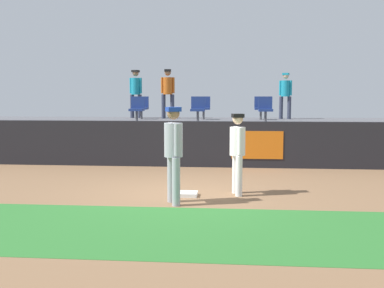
{
  "coord_description": "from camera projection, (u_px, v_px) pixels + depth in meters",
  "views": [
    {
      "loc": [
        1.0,
        -9.34,
        2.09
      ],
      "look_at": [
        0.1,
        0.93,
        1.0
      ],
      "focal_mm": 41.97,
      "sensor_mm": 36.0,
      "label": 1
    }
  ],
  "objects": [
    {
      "name": "seat_front_right",
      "position": [
        265.0,
        108.0,
        14.52
      ],
      "size": [
        0.45,
        0.44,
        0.84
      ],
      "color": "#4C4C51",
      "rests_on": "bleacher_platform"
    },
    {
      "name": "player_runner_visitor",
      "position": [
        174.0,
        148.0,
        8.67
      ],
      "size": [
        0.47,
        0.49,
        1.89
      ],
      "rotation": [
        0.0,
        0.0,
        -1.16
      ],
      "color": "#9EA3AD",
      "rests_on": "ground_plane"
    },
    {
      "name": "field_wall",
      "position": [
        198.0,
        144.0,
        13.38
      ],
      "size": [
        18.0,
        0.26,
        1.36
      ],
      "color": "black",
      "rests_on": "ground_plane"
    },
    {
      "name": "first_base",
      "position": [
        188.0,
        194.0,
        9.48
      ],
      "size": [
        0.4,
        0.4,
        0.08
      ],
      "primitive_type": "cube",
      "color": "white",
      "rests_on": "ground_plane"
    },
    {
      "name": "seat_back_center",
      "position": [
        204.0,
        107.0,
        16.49
      ],
      "size": [
        0.46,
        0.44,
        0.84
      ],
      "color": "#4C4C51",
      "rests_on": "bleacher_platform"
    },
    {
      "name": "seat_back_right",
      "position": [
        261.0,
        107.0,
        16.3
      ],
      "size": [
        0.45,
        0.44,
        0.84
      ],
      "color": "#4C4C51",
      "rests_on": "bleacher_platform"
    },
    {
      "name": "ground_plane",
      "position": [
        184.0,
        195.0,
        9.56
      ],
      "size": [
        60.0,
        60.0,
        0.0
      ],
      "primitive_type": "plane",
      "color": "#846042"
    },
    {
      "name": "grass_foreground_strip",
      "position": [
        167.0,
        229.0,
        7.09
      ],
      "size": [
        18.0,
        2.8,
        0.01
      ],
      "primitive_type": "cube",
      "color": "#2D722D",
      "rests_on": "ground_plane"
    },
    {
      "name": "spectator_capped",
      "position": [
        285.0,
        92.0,
        16.7
      ],
      "size": [
        0.46,
        0.41,
        1.71
      ],
      "rotation": [
        0.0,
        0.0,
        2.82
      ],
      "color": "#33384C",
      "rests_on": "bleacher_platform"
    },
    {
      "name": "seat_front_center",
      "position": [
        198.0,
        108.0,
        14.71
      ],
      "size": [
        0.46,
        0.44,
        0.84
      ],
      "color": "#4C4C51",
      "rests_on": "bleacher_platform"
    },
    {
      "name": "seat_front_left",
      "position": [
        137.0,
        108.0,
        14.89
      ],
      "size": [
        0.45,
        0.44,
        0.84
      ],
      "color": "#4C4C51",
      "rests_on": "bleacher_platform"
    },
    {
      "name": "seat_back_left",
      "position": [
        142.0,
        106.0,
        16.69
      ],
      "size": [
        0.47,
        0.44,
        0.84
      ],
      "color": "#4C4C51",
      "rests_on": "bleacher_platform"
    },
    {
      "name": "spectator_casual",
      "position": [
        168.0,
        90.0,
        17.13
      ],
      "size": [
        0.52,
        0.39,
        1.87
      ],
      "rotation": [
        0.0,
        0.0,
        3.25
      ],
      "color": "#33384C",
      "rests_on": "bleacher_platform"
    },
    {
      "name": "player_fielder_home",
      "position": [
        238.0,
        148.0,
        9.52
      ],
      "size": [
        0.39,
        0.56,
        1.73
      ],
      "rotation": [
        0.0,
        0.0,
        -1.35
      ],
      "color": "white",
      "rests_on": "ground_plane"
    },
    {
      "name": "bleacher_platform",
      "position": [
        203.0,
        138.0,
        15.94
      ],
      "size": [
        18.0,
        4.8,
        1.26
      ],
      "primitive_type": "cube",
      "color": "#59595E",
      "rests_on": "ground_plane"
    },
    {
      "name": "spectator_hooded",
      "position": [
        136.0,
        90.0,
        17.52
      ],
      "size": [
        0.51,
        0.43,
        1.86
      ],
      "rotation": [
        0.0,
        0.0,
        2.9
      ],
      "color": "#33384C",
      "rests_on": "bleacher_platform"
    }
  ]
}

